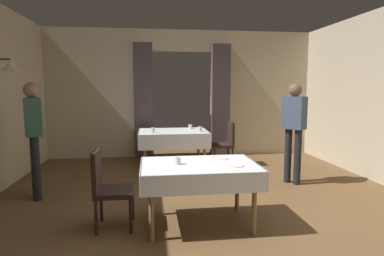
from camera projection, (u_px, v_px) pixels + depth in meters
ground at (218, 227)px, 3.84m from camera, size 10.08×10.08×0.00m
wall_back at (182, 93)px, 7.77m from camera, size 6.40×0.27×3.00m
dining_table_mid at (199, 171)px, 3.84m from camera, size 1.38×0.95×0.75m
dining_table_far at (173, 135)px, 6.80m from camera, size 1.44×1.07×0.75m
chair_mid_left at (107, 185)px, 3.77m from camera, size 0.44×0.44×0.93m
chair_far_right at (226, 141)px, 6.86m from camera, size 0.44×0.44×0.93m
plate_mid_a at (234, 165)px, 3.73m from camera, size 0.22×0.22×0.01m
glass_mid_b at (178, 161)px, 3.78m from camera, size 0.08×0.08×0.08m
plate_mid_c at (219, 158)px, 4.11m from camera, size 0.24×0.24×0.01m
glass_far_a at (153, 130)px, 6.47m from camera, size 0.07×0.07×0.11m
glass_far_b at (200, 129)px, 6.69m from camera, size 0.08×0.08×0.11m
glass_far_c at (190, 126)px, 7.17m from camera, size 0.08×0.08×0.09m
person_waiter_by_doorway at (294, 125)px, 5.50m from camera, size 0.39×0.42×1.72m
person_diner_standing_aside at (34, 131)px, 4.72m from camera, size 0.33×0.41×1.72m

